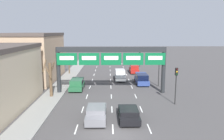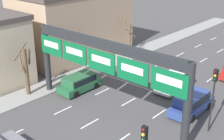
{
  "view_description": "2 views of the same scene",
  "coord_description": "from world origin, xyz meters",
  "px_view_note": "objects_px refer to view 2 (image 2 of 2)",
  "views": [
    {
      "loc": [
        -0.38,
        -17.43,
        8.7
      ],
      "look_at": [
        0.07,
        9.95,
        3.82
      ],
      "focal_mm": 35.0,
      "sensor_mm": 36.0,
      "label": 1
    },
    {
      "loc": [
        15.62,
        -4.02,
        13.22
      ],
      "look_at": [
        0.52,
        13.1,
        4.14
      ],
      "focal_mm": 50.0,
      "sensor_mm": 36.0,
      "label": 2
    }
  ],
  "objects_px": {
    "suv_blue": "(192,102)",
    "tree_bare_second": "(130,35)",
    "sign_gantry": "(104,60)",
    "suv_white": "(175,80)",
    "traffic_light_mid_block": "(214,88)",
    "suv_green": "(79,82)",
    "tree_bare_closest": "(26,69)"
  },
  "relations": [
    {
      "from": "suv_green",
      "to": "suv_white",
      "type": "distance_m",
      "value": 9.37
    },
    {
      "from": "suv_blue",
      "to": "tree_bare_second",
      "type": "xyz_separation_m",
      "value": [
        -13.61,
        8.67,
        1.57
      ]
    },
    {
      "from": "suv_white",
      "to": "suv_green",
      "type": "bearing_deg",
      "value": -136.9
    },
    {
      "from": "sign_gantry",
      "to": "tree_bare_second",
      "type": "distance_m",
      "value": 16.53
    },
    {
      "from": "suv_blue",
      "to": "tree_bare_second",
      "type": "height_order",
      "value": "tree_bare_second"
    },
    {
      "from": "traffic_light_mid_block",
      "to": "tree_bare_second",
      "type": "height_order",
      "value": "tree_bare_second"
    },
    {
      "from": "sign_gantry",
      "to": "suv_green",
      "type": "relative_size",
      "value": 3.45
    },
    {
      "from": "suv_blue",
      "to": "tree_bare_second",
      "type": "relative_size",
      "value": 0.95
    },
    {
      "from": "traffic_light_mid_block",
      "to": "tree_bare_second",
      "type": "bearing_deg",
      "value": 147.01
    },
    {
      "from": "suv_white",
      "to": "traffic_light_mid_block",
      "type": "bearing_deg",
      "value": -39.35
    },
    {
      "from": "traffic_light_mid_block",
      "to": "tree_bare_closest",
      "type": "bearing_deg",
      "value": -160.58
    },
    {
      "from": "suv_green",
      "to": "traffic_light_mid_block",
      "type": "distance_m",
      "value": 13.1
    },
    {
      "from": "traffic_light_mid_block",
      "to": "sign_gantry",
      "type": "bearing_deg",
      "value": -154.75
    },
    {
      "from": "suv_white",
      "to": "tree_bare_closest",
      "type": "bearing_deg",
      "value": -133.37
    },
    {
      "from": "suv_white",
      "to": "sign_gantry",
      "type": "bearing_deg",
      "value": -101.49
    },
    {
      "from": "suv_white",
      "to": "traffic_light_mid_block",
      "type": "relative_size",
      "value": 0.94
    },
    {
      "from": "sign_gantry",
      "to": "tree_bare_closest",
      "type": "xyz_separation_m",
      "value": [
        -8.06,
        -1.94,
        -2.32
      ]
    },
    {
      "from": "sign_gantry",
      "to": "tree_bare_second",
      "type": "xyz_separation_m",
      "value": [
        -8.45,
        14.0,
        -2.47
      ]
    },
    {
      "from": "sign_gantry",
      "to": "suv_blue",
      "type": "xyz_separation_m",
      "value": [
        5.15,
        5.32,
        -4.04
      ]
    },
    {
      "from": "suv_white",
      "to": "tree_bare_second",
      "type": "relative_size",
      "value": 0.95
    },
    {
      "from": "suv_blue",
      "to": "suv_white",
      "type": "xyz_separation_m",
      "value": [
        -3.45,
        3.08,
        0.04
      ]
    },
    {
      "from": "suv_blue",
      "to": "suv_white",
      "type": "bearing_deg",
      "value": 138.22
    },
    {
      "from": "suv_blue",
      "to": "tree_bare_second",
      "type": "bearing_deg",
      "value": 147.49
    },
    {
      "from": "sign_gantry",
      "to": "tree_bare_closest",
      "type": "relative_size",
      "value": 3.16
    },
    {
      "from": "suv_green",
      "to": "suv_blue",
      "type": "distance_m",
      "value": 10.81
    },
    {
      "from": "suv_blue",
      "to": "tree_bare_second",
      "type": "distance_m",
      "value": 16.21
    },
    {
      "from": "suv_blue",
      "to": "suv_white",
      "type": "distance_m",
      "value": 4.62
    },
    {
      "from": "suv_white",
      "to": "traffic_light_mid_block",
      "type": "distance_m",
      "value": 8.04
    },
    {
      "from": "suv_green",
      "to": "traffic_light_mid_block",
      "type": "relative_size",
      "value": 0.87
    },
    {
      "from": "tree_bare_closest",
      "to": "suv_blue",
      "type": "bearing_deg",
      "value": 28.79
    },
    {
      "from": "tree_bare_closest",
      "to": "tree_bare_second",
      "type": "xyz_separation_m",
      "value": [
        -0.39,
        15.93,
        -0.15
      ]
    },
    {
      "from": "tree_bare_second",
      "to": "suv_white",
      "type": "bearing_deg",
      "value": -28.82
    }
  ]
}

